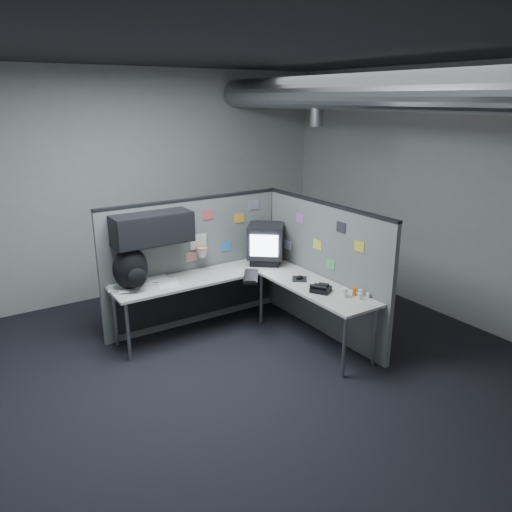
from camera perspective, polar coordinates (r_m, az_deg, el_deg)
room at (r=5.30m, az=5.20°, el=10.06°), size 5.62×5.62×3.22m
partition_back at (r=6.16m, az=-8.18°, el=0.54°), size 2.44×0.42×1.63m
partition_right at (r=6.10m, az=7.67°, el=-1.37°), size 0.07×2.23×1.63m
desk at (r=6.01m, az=-2.39°, el=-3.59°), size 2.31×2.11×0.73m
monitor at (r=6.45m, az=1.12°, el=1.47°), size 0.63×0.63×0.51m
keyboard at (r=5.97m, az=-0.59°, el=-2.33°), size 0.40×0.47×0.04m
mouse at (r=5.95m, az=5.00°, el=-2.51°), size 0.26×0.27×0.05m
phone at (r=5.59m, az=7.39°, el=-3.72°), size 0.26×0.27×0.10m
bottles at (r=5.52m, az=11.76°, el=-4.23°), size 0.14×0.17×0.09m
cup at (r=5.48m, az=10.06°, el=-4.13°), size 0.09×0.09×0.10m
papers at (r=5.94m, az=-12.77°, el=-2.99°), size 0.84×0.63×0.02m
backpack at (r=5.73m, az=-14.10°, el=-1.47°), size 0.46×0.44×0.48m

